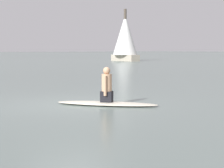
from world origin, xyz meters
name	(u,v)px	position (x,y,z in m)	size (l,w,h in m)	color
ground_plane	(71,105)	(0.00, 0.00, 0.00)	(400.00, 400.00, 0.00)	slate
surfboard	(107,103)	(0.71, 0.79, 0.05)	(3.00, 0.77, 0.09)	silver
person_paddler	(107,86)	(0.71, 0.79, 0.55)	(0.43, 0.42, 1.02)	black
sailboat_far_left	(125,37)	(-31.52, 27.62, 3.28)	(4.77, 3.45, 6.97)	#B2A893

